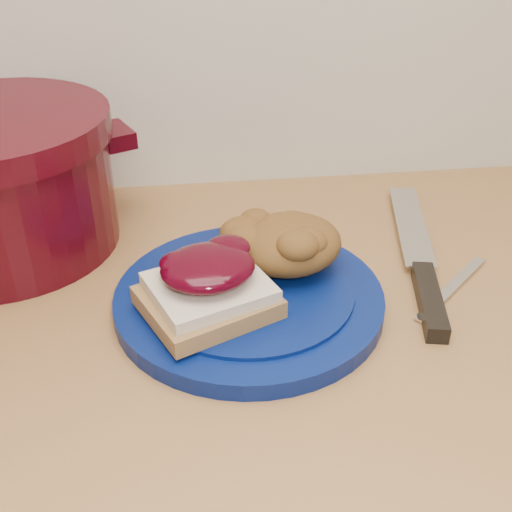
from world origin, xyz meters
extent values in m
cylinder|color=#061554|center=(0.00, 1.49, 0.91)|extent=(0.36, 0.36, 0.02)
cube|color=olive|center=(-0.05, 1.46, 0.93)|extent=(0.15, 0.15, 0.02)
cube|color=beige|center=(-0.05, 1.46, 0.95)|extent=(0.14, 0.13, 0.01)
ellipsoid|color=black|center=(-0.05, 1.47, 0.97)|extent=(0.12, 0.11, 0.03)
ellipsoid|color=brown|center=(0.04, 1.53, 0.95)|extent=(0.14, 0.13, 0.06)
cube|color=black|center=(0.18, 1.46, 0.91)|extent=(0.05, 0.12, 0.02)
cube|color=silver|center=(0.22, 1.62, 0.91)|extent=(0.08, 0.21, 0.00)
cube|color=silver|center=(0.22, 1.49, 0.90)|extent=(0.12, 0.11, 0.00)
cube|color=#39050E|center=(-0.15, 1.72, 1.01)|extent=(0.06, 0.07, 0.02)
camera|label=1|loc=(-0.07, 0.94, 1.31)|focal=45.00mm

